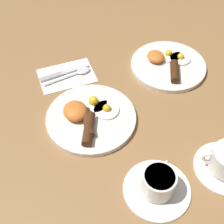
# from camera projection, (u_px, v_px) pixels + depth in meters

# --- Properties ---
(ground_plane) EXTENTS (3.00, 3.00, 0.00)m
(ground_plane) POSITION_uv_depth(u_px,v_px,m) (91.00, 120.00, 0.92)
(ground_plane) COLOR olive
(breakfast_plate_near) EXTENTS (0.26, 0.26, 0.05)m
(breakfast_plate_near) POSITION_uv_depth(u_px,v_px,m) (90.00, 117.00, 0.90)
(breakfast_plate_near) COLOR silver
(breakfast_plate_near) RESTS_ON ground_plane
(breakfast_plate_far) EXTENTS (0.25, 0.25, 0.04)m
(breakfast_plate_far) POSITION_uv_depth(u_px,v_px,m) (168.00, 64.00, 1.06)
(breakfast_plate_far) COLOR silver
(breakfast_plate_far) RESTS_ON ground_plane
(teacup_near) EXTENTS (0.17, 0.17, 0.07)m
(teacup_near) POSITION_uv_depth(u_px,v_px,m) (158.00, 184.00, 0.75)
(teacup_near) COLOR silver
(teacup_near) RESTS_ON ground_plane
(napkin) EXTENTS (0.14, 0.19, 0.01)m
(napkin) POSITION_uv_depth(u_px,v_px,m) (66.00, 76.00, 1.03)
(napkin) COLOR white
(napkin) RESTS_ON ground_plane
(knife) EXTENTS (0.02, 0.17, 0.01)m
(knife) POSITION_uv_depth(u_px,v_px,m) (62.00, 73.00, 1.04)
(knife) COLOR silver
(knife) RESTS_ON napkin
(spoon) EXTENTS (0.03, 0.16, 0.01)m
(spoon) POSITION_uv_depth(u_px,v_px,m) (78.00, 72.00, 1.04)
(spoon) COLOR silver
(spoon) RESTS_ON napkin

